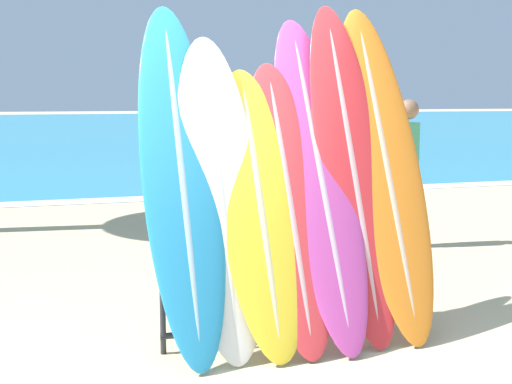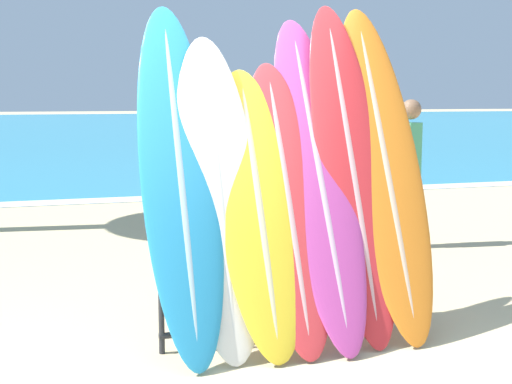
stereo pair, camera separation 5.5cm
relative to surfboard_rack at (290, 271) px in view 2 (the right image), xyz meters
The scene contains 12 objects.
ground_plane 0.72m from the surfboard_rack, 140.68° to the right, with size 160.00×160.00×0.00m, color #CCB789.
ocean_water 36.54m from the surfboard_rack, 90.62° to the left, with size 120.00×60.00×0.01m.
surfboard_rack is the anchor object (origin of this frame).
surfboard_slot_0 1.02m from the surfboard_rack, behind, with size 0.53×1.19×2.37m.
surfboard_slot_1 0.76m from the surfboard_rack, behind, with size 0.57×0.95×2.14m.
surfboard_slot_2 0.52m from the surfboard_rack, behind, with size 0.57×1.00×1.92m.
surfboard_slot_3 0.48m from the surfboard_rack, 165.79° to the left, with size 0.52×1.03×1.97m.
surfboard_slot_4 0.71m from the surfboard_rack, 21.19° to the left, with size 0.54×1.28×2.31m.
surfboard_slot_5 0.87m from the surfboard_rack, 11.33° to the left, with size 0.52×1.10×2.41m.
surfboard_slot_6 1.05m from the surfboard_rack, ahead, with size 0.56×1.15×2.40m.
person_near_water 3.48m from the surfboard_rack, 47.30° to the left, with size 0.29×0.25×1.68m.
person_mid_beach 5.09m from the surfboard_rack, 82.52° to the left, with size 0.27×0.24×1.58m.
Camera 2 is at (-1.26, -4.25, 1.71)m, focal length 50.00 mm.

